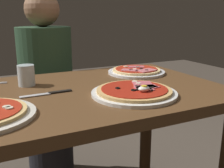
{
  "coord_description": "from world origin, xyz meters",
  "views": [
    {
      "loc": [
        -0.34,
        -0.95,
        1.04
      ],
      "look_at": [
        0.08,
        -0.07,
        0.79
      ],
      "focal_mm": 41.85,
      "sensor_mm": 36.0,
      "label": 1
    }
  ],
  "objects": [
    {
      "name": "pizza_across_left",
      "position": [
        0.34,
        0.17,
        0.77
      ],
      "size": [
        0.29,
        0.29,
        0.03
      ],
      "color": "white",
      "rests_on": "dining_table"
    },
    {
      "name": "water_glass_near",
      "position": [
        -0.2,
        0.16,
        0.8
      ],
      "size": [
        0.07,
        0.07,
        0.09
      ],
      "color": "silver",
      "rests_on": "dining_table"
    },
    {
      "name": "diner_person",
      "position": [
        -0.03,
        0.62,
        0.56
      ],
      "size": [
        0.32,
        0.32,
        1.18
      ],
      "rotation": [
        0.0,
        0.0,
        3.14
      ],
      "color": "black",
      "rests_on": "ground"
    },
    {
      "name": "knife",
      "position": [
        -0.14,
        -0.01,
        0.76
      ],
      "size": [
        0.2,
        0.03,
        0.01
      ],
      "color": "silver",
      "rests_on": "dining_table"
    },
    {
      "name": "dining_table",
      "position": [
        0.0,
        0.0,
        0.62
      ],
      "size": [
        1.12,
        0.73,
        0.76
      ],
      "color": "brown",
      "rests_on": "ground"
    },
    {
      "name": "pizza_foreground",
      "position": [
        0.14,
        -0.15,
        0.77
      ],
      "size": [
        0.32,
        0.32,
        0.05
      ],
      "color": "white",
      "rests_on": "dining_table"
    }
  ]
}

